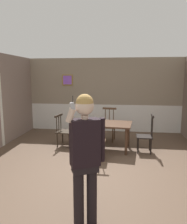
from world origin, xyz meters
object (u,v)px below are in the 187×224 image
Objects in this scene: chair_at_table_head at (146,135)px; chair_opposite_corner at (97,141)px; chair_near_window at (108,125)px; person_figure at (86,152)px; dining_table at (103,126)px; chair_by_doorway at (64,131)px.

chair_at_table_head reaches higher than chair_opposite_corner.
chair_near_window is 0.57× the size of person_figure.
chair_opposite_corner is (-0.09, -0.83, -0.17)m from dining_table.
dining_table is 1.17m from chair_at_table_head.
chair_opposite_corner reaches higher than chair_by_doorway.
chair_near_window is at bearing 84.17° from chair_opposite_corner.
dining_table is at bearing -115.54° from person_figure.
chair_by_doorway is (-1.15, 0.13, -0.20)m from dining_table.
chair_near_window is at bearing 49.53° from chair_at_table_head.
chair_near_window reaches higher than dining_table.
person_figure reaches higher than chair_near_window.
chair_opposite_corner is (1.06, -0.96, 0.03)m from chair_by_doorway.
person_figure reaches higher than chair_by_doorway.
chair_at_table_head is (1.15, -0.12, -0.18)m from dining_table.
chair_opposite_corner is (-1.24, -0.71, 0.01)m from chair_at_table_head.
person_figure is at bearing -89.46° from dining_table.
dining_table is 0.90× the size of person_figure.
chair_at_table_head is at bearing 144.63° from chair_near_window.
chair_by_doorway is at bearing 36.64° from chair_near_window.
dining_table is 1.58× the size of chair_at_table_head.
chair_at_table_head is at bearing -136.22° from person_figure.
chair_opposite_corner is (-0.18, -1.67, -0.01)m from chair_near_window.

